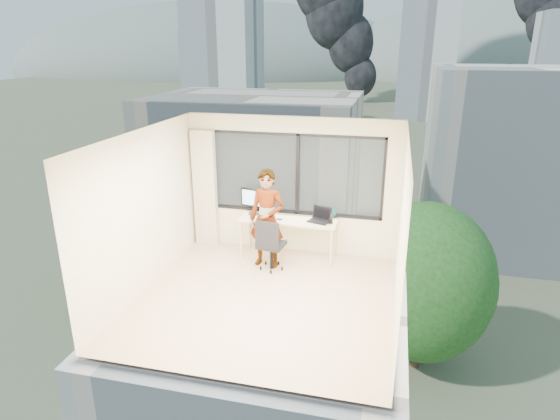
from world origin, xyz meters
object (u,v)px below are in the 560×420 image
(person, at_px, (267,219))
(chair, at_px, (271,243))
(desk, at_px, (288,237))
(handbag, at_px, (329,212))
(laptop, at_px, (319,216))
(game_console, at_px, (269,212))
(monitor, at_px, (253,201))

(person, bearing_deg, chair, -41.75)
(chair, height_order, person, person)
(desk, xyz_separation_m, handbag, (0.73, 0.24, 0.48))
(person, height_order, laptop, person)
(chair, distance_m, handbag, 1.29)
(desk, height_order, game_console, game_console)
(monitor, bearing_deg, laptop, 6.18)
(monitor, bearing_deg, chair, -41.20)
(person, bearing_deg, handbag, 43.37)
(person, relative_size, game_console, 5.48)
(chair, relative_size, game_console, 3.02)
(chair, relative_size, monitor, 1.95)
(person, xyz_separation_m, laptop, (0.86, 0.45, -0.02))
(chair, height_order, laptop, laptop)
(desk, relative_size, monitor, 3.56)
(game_console, distance_m, handbag, 1.15)
(chair, relative_size, person, 0.55)
(game_console, bearing_deg, laptop, -16.20)
(laptop, bearing_deg, handbag, 77.64)
(desk, xyz_separation_m, chair, (-0.17, -0.61, 0.12))
(monitor, bearing_deg, game_console, 30.22)
(monitor, bearing_deg, person, -41.94)
(person, bearing_deg, laptop, 35.82)
(desk, bearing_deg, person, -121.07)
(laptop, xyz_separation_m, handbag, (0.15, 0.26, -0.01))
(desk, height_order, handbag, handbag)
(person, distance_m, game_console, 0.69)
(game_console, xyz_separation_m, handbag, (1.15, 0.04, 0.07))
(game_console, relative_size, laptop, 0.83)
(chair, xyz_separation_m, laptop, (0.75, 0.59, 0.38))
(desk, relative_size, person, 1.01)
(monitor, relative_size, laptop, 1.28)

